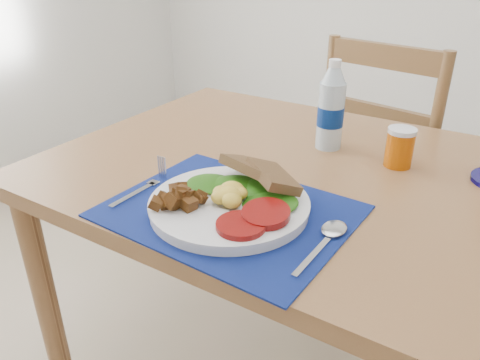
# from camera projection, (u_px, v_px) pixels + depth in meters

# --- Properties ---
(table) EXTENTS (1.40, 0.90, 0.75)m
(table) POSITION_uv_depth(u_px,v_px,m) (336.00, 208.00, 1.11)
(table) COLOR brown
(table) RESTS_ON ground
(chair_far) EXTENTS (0.50, 0.48, 1.17)m
(chair_far) POSITION_uv_depth(u_px,v_px,m) (388.00, 145.00, 1.66)
(chair_far) COLOR brown
(chair_far) RESTS_ON ground
(placemat) EXTENTS (0.48, 0.38, 0.00)m
(placemat) POSITION_uv_depth(u_px,v_px,m) (229.00, 211.00, 0.93)
(placemat) COLOR black
(placemat) RESTS_ON table
(breakfast_plate) EXTENTS (0.31, 0.31, 0.08)m
(breakfast_plate) POSITION_uv_depth(u_px,v_px,m) (225.00, 201.00, 0.92)
(breakfast_plate) COLOR silver
(breakfast_plate) RESTS_ON placemat
(fork) EXTENTS (0.02, 0.18, 0.00)m
(fork) POSITION_uv_depth(u_px,v_px,m) (146.00, 187.00, 1.01)
(fork) COLOR #B2B5BA
(fork) RESTS_ON placemat
(spoon) EXTENTS (0.05, 0.19, 0.01)m
(spoon) POSITION_uv_depth(u_px,v_px,m) (328.00, 237.00, 0.84)
(spoon) COLOR #B2B5BA
(spoon) RESTS_ON placemat
(water_bottle) EXTENTS (0.07, 0.07, 0.23)m
(water_bottle) POSITION_uv_depth(u_px,v_px,m) (331.00, 110.00, 1.18)
(water_bottle) COLOR #ADBFCC
(water_bottle) RESTS_ON table
(juice_glass) EXTENTS (0.06, 0.06, 0.09)m
(juice_glass) POSITION_uv_depth(u_px,v_px,m) (400.00, 148.00, 1.11)
(juice_glass) COLOR #B34D04
(juice_glass) RESTS_ON table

